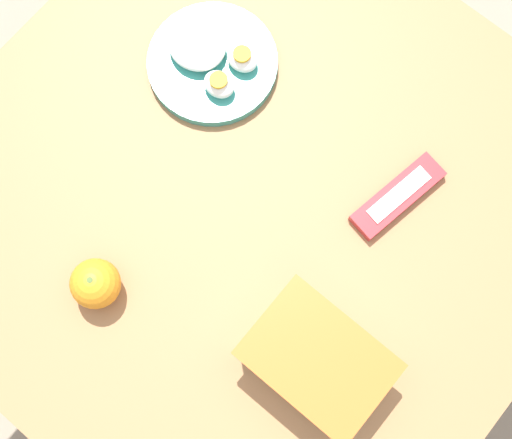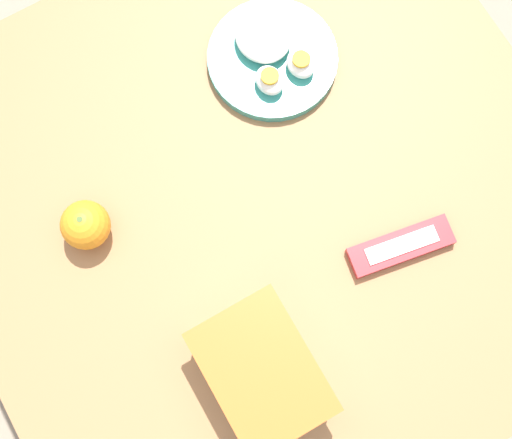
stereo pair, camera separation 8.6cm
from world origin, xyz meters
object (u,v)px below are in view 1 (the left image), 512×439
Objects in this scene: rice_plate at (211,60)px; orange_fruit at (95,284)px; food_container at (316,360)px; candy_bar at (398,196)px.

orange_fruit is at bearing 105.67° from rice_plate.
orange_fruit reaches higher than rice_plate.
food_container reaches higher than candy_bar.
candy_bar is (-0.26, -0.39, -0.03)m from orange_fruit.
orange_fruit is (0.31, 0.12, -0.00)m from food_container.
rice_plate is (0.42, -0.26, -0.02)m from food_container.
candy_bar is at bearing -78.27° from food_container.
candy_bar is (-0.36, -0.01, -0.01)m from rice_plate.
food_container is 0.93× the size of rice_plate.
food_container is 0.49m from rice_plate.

